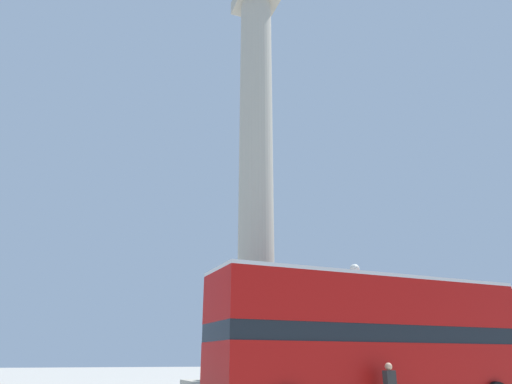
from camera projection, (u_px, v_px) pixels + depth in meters
The scene contains 4 objects.
monument_column at pixel (256, 218), 22.77m from camera, with size 5.59×5.59×23.72m.
bus_b at pixel (371, 337), 15.41m from camera, with size 11.24×3.20×4.37m.
equestrian_statue at pixel (364, 361), 26.66m from camera, with size 4.37×3.72×5.97m.
street_lamp at pixel (359, 323), 18.65m from camera, with size 0.42×0.42×5.53m.
Camera 1 is at (-7.91, -20.33, 1.69)m, focal length 32.00 mm.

